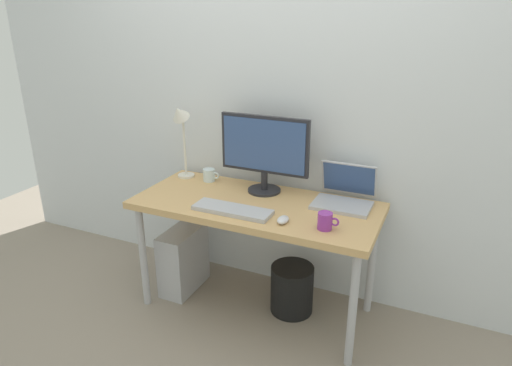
# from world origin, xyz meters

# --- Properties ---
(ground_plane) EXTENTS (6.00, 6.00, 0.00)m
(ground_plane) POSITION_xyz_m (0.00, 0.00, 0.00)
(ground_plane) COLOR gray
(back_wall) EXTENTS (4.40, 0.04, 2.60)m
(back_wall) POSITION_xyz_m (0.00, 0.37, 1.30)
(back_wall) COLOR silver
(back_wall) RESTS_ON ground_plane
(desk) EXTENTS (1.41, 0.62, 0.71)m
(desk) POSITION_xyz_m (0.00, 0.00, 0.64)
(desk) COLOR tan
(desk) RESTS_ON ground_plane
(monitor) EXTENTS (0.55, 0.20, 0.47)m
(monitor) POSITION_xyz_m (-0.03, 0.18, 0.97)
(monitor) COLOR #232328
(monitor) RESTS_ON desk
(laptop) EXTENTS (0.32, 0.29, 0.22)m
(laptop) POSITION_xyz_m (0.46, 0.20, 0.76)
(laptop) COLOR #B2B2B7
(laptop) RESTS_ON desk
(desk_lamp) EXTENTS (0.11, 0.16, 0.50)m
(desk_lamp) POSITION_xyz_m (-0.60, 0.18, 1.07)
(desk_lamp) COLOR silver
(desk_lamp) RESTS_ON desk
(keyboard) EXTENTS (0.44, 0.14, 0.02)m
(keyboard) POSITION_xyz_m (-0.06, -0.17, 0.72)
(keyboard) COLOR #B2B2B7
(keyboard) RESTS_ON desk
(mouse) EXTENTS (0.06, 0.09, 0.03)m
(mouse) POSITION_xyz_m (0.24, -0.18, 0.73)
(mouse) COLOR silver
(mouse) RESTS_ON desk
(coffee_mug) EXTENTS (0.11, 0.08, 0.09)m
(coffee_mug) POSITION_xyz_m (0.45, -0.16, 0.75)
(coffee_mug) COLOR purple
(coffee_mug) RESTS_ON desk
(glass_cup) EXTENTS (0.11, 0.08, 0.08)m
(glass_cup) POSITION_xyz_m (-0.42, 0.20, 0.75)
(glass_cup) COLOR silver
(glass_cup) RESTS_ON desk
(computer_tower) EXTENTS (0.18, 0.36, 0.42)m
(computer_tower) POSITION_xyz_m (-0.52, 0.00, 0.21)
(computer_tower) COLOR #B2B2B7
(computer_tower) RESTS_ON ground_plane
(wastebasket) EXTENTS (0.26, 0.26, 0.30)m
(wastebasket) POSITION_xyz_m (0.21, 0.06, 0.15)
(wastebasket) COLOR black
(wastebasket) RESTS_ON ground_plane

